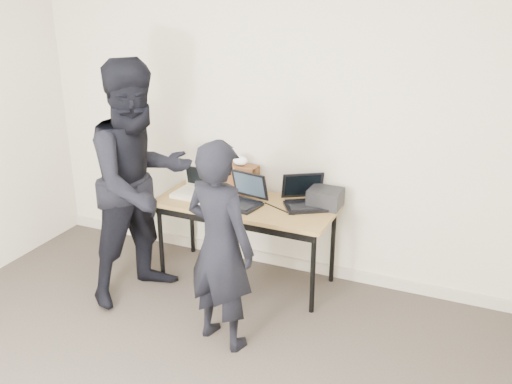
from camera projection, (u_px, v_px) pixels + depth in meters
The scene contains 13 objects.
room at pixel (111, 220), 2.86m from camera, with size 4.60×4.60×2.80m.
desk at pixel (245, 210), 4.76m from camera, with size 1.51×0.67×0.72m.
laptop_beige at pixel (194, 189), 4.90m from camera, with size 0.31×0.30×0.24m.
laptop_center at pixel (243, 197), 4.70m from camera, with size 0.38×0.37×0.26m.
laptop_right at pixel (305, 199), 4.68m from camera, with size 0.47×0.46×0.25m.
leather_satchel at pixel (237, 177), 4.95m from camera, with size 0.36×0.18×0.25m.
tissue at pixel (240, 161), 4.89m from camera, with size 0.13×0.10×0.08m, color white.
equipment_box at pixel (325, 198), 4.64m from camera, with size 0.26×0.22×0.15m, color black.
power_brick at pixel (212, 204), 4.67m from camera, with size 0.09×0.06×0.03m, color black.
cables at pixel (246, 205), 4.70m from camera, with size 1.16×0.33×0.01m.
person_typist at pixel (220, 246), 3.91m from camera, with size 0.55×0.36×1.52m, color black.
person_observer at pixel (141, 183), 4.48m from camera, with size 0.94×0.73×1.94m, color black.
baseboard at pixel (273, 259), 5.24m from camera, with size 4.50×0.03×0.10m, color #BDB19D.
Camera 1 is at (1.70, -2.11, 2.51)m, focal length 40.00 mm.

